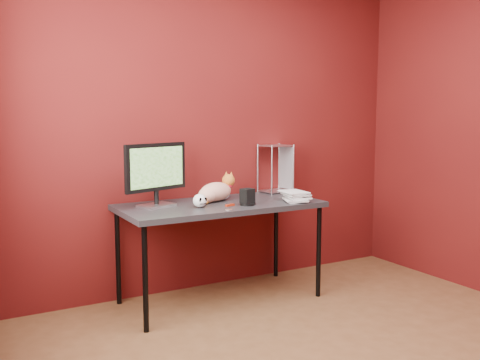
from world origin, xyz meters
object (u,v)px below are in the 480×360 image
book_stack (286,143)px  cat (216,192)px  monitor (156,171)px  skull_mug (200,201)px  desk (220,210)px  speaker (247,198)px

book_stack → cat: bearing=150.2°
monitor → skull_mug: size_ratio=5.07×
cat → skull_mug: cat is taller
desk → monitor: 0.57m
cat → speaker: (0.12, -0.27, -0.02)m
speaker → monitor: bearing=141.5°
monitor → cat: monitor is taller
monitor → skull_mug: monitor is taller
book_stack → skull_mug: bearing=173.6°
cat → speaker: 0.30m
desk → monitor: size_ratio=2.95×
desk → speaker: 0.25m
desk → monitor: monitor is taller
monitor → cat: size_ratio=1.27×
speaker → book_stack: book_stack is taller
desk → monitor: bearing=169.9°
skull_mug → book_stack: book_stack is taller
cat → skull_mug: bearing=-162.1°
desk → book_stack: 0.70m
cat → speaker: cat is taller
desk → book_stack: (0.47, -0.17, 0.49)m
desk → speaker: size_ratio=12.24×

